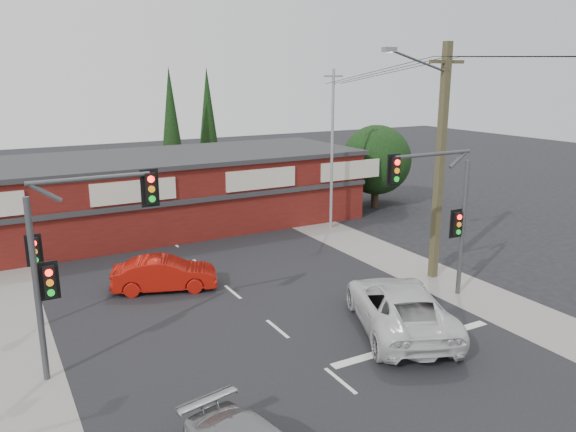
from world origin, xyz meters
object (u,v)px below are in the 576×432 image
red_sedan (165,274)px  utility_pole (438,156)px  white_suv (399,307)px  shop_building (135,194)px

red_sedan → utility_pole: 12.43m
white_suv → shop_building: bearing=-51.4°
shop_building → utility_pole: 17.15m
white_suv → shop_building: (-4.72, 17.39, 1.28)m
white_suv → utility_pole: bearing=-120.4°
white_suv → utility_pole: 7.33m
red_sedan → utility_pole: size_ratio=0.42×
red_sedan → shop_building: 9.97m
white_suv → red_sedan: bearing=-28.0°
shop_building → utility_pole: utility_pole is taller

